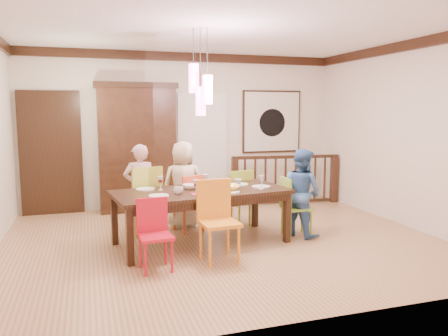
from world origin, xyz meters
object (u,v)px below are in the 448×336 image
object	(u,v)px
dining_table	(201,195)
chair_end_right	(297,203)
person_far_mid	(183,185)
balustrade	(285,179)
person_end_right	(302,192)
person_far_left	(140,188)
chair_far_left	(142,195)
china_hutch	(137,147)

from	to	relation	value
dining_table	chair_end_right	bearing A→B (deg)	-10.29
chair_end_right	person_far_mid	size ratio (longest dim) A/B	0.64
balustrade	person_end_right	xyz separation A→B (m)	(-0.72, -2.04, 0.14)
dining_table	balustrade	bearing A→B (deg)	34.25
person_far_mid	person_end_right	distance (m)	1.82
person_far_left	person_far_mid	distance (m)	0.67
balustrade	person_far_left	world-z (taller)	person_far_left
chair_far_left	china_hutch	distance (m)	1.71
dining_table	chair_far_left	xyz separation A→B (m)	(-0.71, 0.73, -0.09)
chair_far_left	balustrade	xyz separation A→B (m)	(2.93, 1.26, -0.09)
dining_table	person_far_left	size ratio (longest dim) A/B	1.86
balustrade	person_end_right	bearing A→B (deg)	-102.81
balustrade	person_far_mid	size ratio (longest dim) A/B	1.59
person_far_left	person_far_mid	bearing A→B (deg)	-176.55
dining_table	person_far_mid	size ratio (longest dim) A/B	1.82
person_far_mid	person_end_right	xyz separation A→B (m)	(1.55, -0.96, -0.04)
china_hutch	person_end_right	bearing A→B (deg)	-48.82
chair_far_left	person_far_left	size ratio (longest dim) A/B	0.77
china_hutch	balustrade	xyz separation A→B (m)	(2.81, -0.35, -0.67)
balustrade	person_far_mid	xyz separation A→B (m)	(-2.27, -1.08, 0.18)
chair_end_right	china_hutch	world-z (taller)	china_hutch
person_far_left	person_end_right	size ratio (longest dim) A/B	1.04
dining_table	china_hutch	distance (m)	2.46
dining_table	chair_end_right	size ratio (longest dim) A/B	2.86
person_far_left	person_far_mid	xyz separation A→B (m)	(0.67, 0.04, 0.01)
chair_end_right	person_far_mid	world-z (taller)	person_far_mid
chair_end_right	person_end_right	bearing A→B (deg)	-75.97
chair_far_left	person_far_left	xyz separation A→B (m)	(-0.02, 0.13, 0.08)
dining_table	person_end_right	bearing A→B (deg)	-9.63
dining_table	person_end_right	distance (m)	1.50
chair_far_left	china_hutch	world-z (taller)	china_hutch
balustrade	chair_end_right	bearing A→B (deg)	-104.65
china_hutch	balustrade	bearing A→B (deg)	-7.03
person_far_left	chair_far_left	bearing A→B (deg)	97.34
balustrade	person_end_right	world-z (taller)	person_end_right
person_end_right	balustrade	bearing A→B (deg)	-43.13
chair_end_right	person_end_right	world-z (taller)	person_end_right
balustrade	person_far_left	xyz separation A→B (m)	(-2.94, -1.12, 0.17)
person_far_left	dining_table	bearing A→B (deg)	130.12
chair_far_left	balustrade	bearing A→B (deg)	-171.91
china_hutch	person_end_right	distance (m)	3.22
chair_end_right	person_far_left	size ratio (longest dim) A/B	0.65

